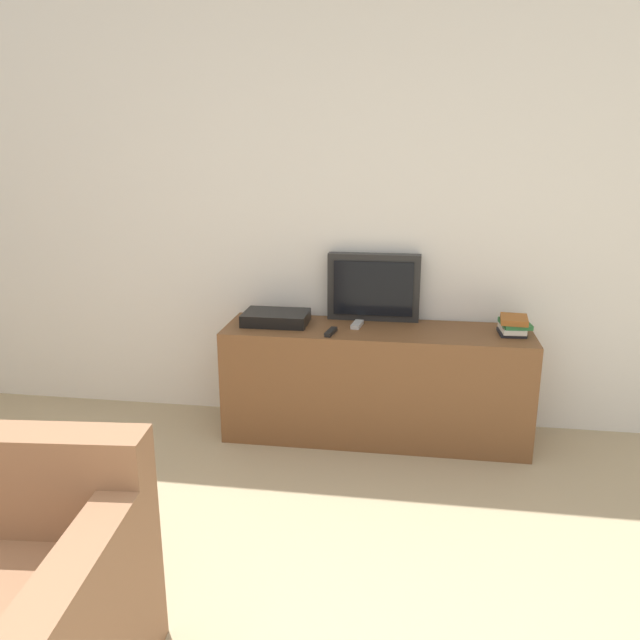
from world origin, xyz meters
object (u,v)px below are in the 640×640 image
Objects in this scene: television at (374,287)px; book_stack at (514,325)px; remote_secondary at (331,332)px; remote_on_stand at (357,324)px; tv_stand at (375,383)px; set_top_box at (276,318)px.

book_stack is (0.81, -0.18, -0.15)m from television.
remote_on_stand is at bearing 52.31° from remote_secondary.
set_top_box reaches higher than tv_stand.
tv_stand is 0.58m from television.
tv_stand is 3.21× the size of television.
remote_on_stand is (-0.89, 0.02, -0.04)m from book_stack.
tv_stand is at bearing -79.48° from television.
remote_on_stand is 0.38× the size of set_top_box.
tv_stand is 0.45m from remote_secondary.
television is 3.80× the size of remote_on_stand.
set_top_box is at bearing 155.24° from remote_secondary.
remote_secondary is (-0.25, -0.14, 0.35)m from tv_stand.
remote_secondary is at bearing -171.57° from book_stack.
set_top_box is at bearing -163.02° from television.
set_top_box is (-1.37, 0.01, -0.02)m from book_stack.
television is 2.44× the size of book_stack.
television is (-0.04, 0.20, 0.54)m from tv_stand.
set_top_box is (-0.57, -0.17, -0.17)m from television.
book_stack is 1.37m from set_top_box.
set_top_box is at bearing 177.75° from tv_stand.
tv_stand is at bearing -16.27° from remote_on_stand.
remote_on_stand reaches higher than tv_stand.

